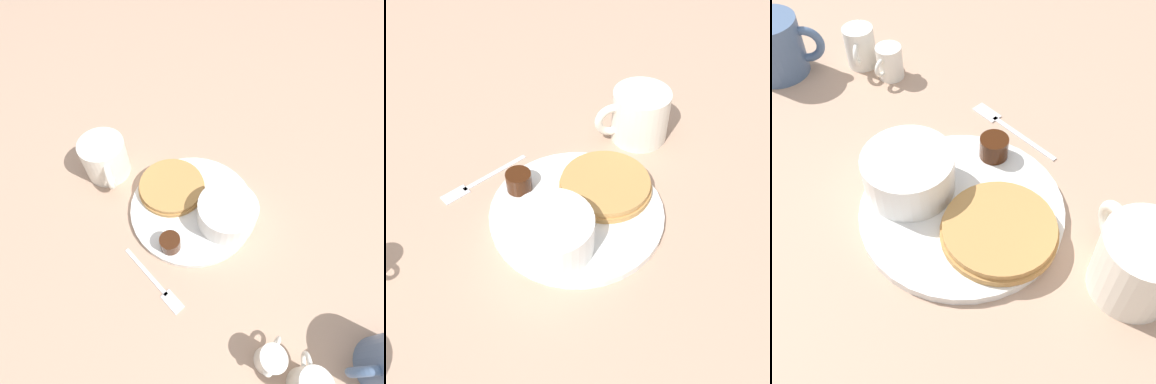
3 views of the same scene
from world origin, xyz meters
TOP-DOWN VIEW (x-y plane):
  - ground_plane at (0.00, 0.00)m, footprint 4.00×4.00m
  - plate at (0.00, 0.00)m, footprint 0.25×0.25m
  - pancake_stack at (0.04, -0.05)m, footprint 0.14×0.14m
  - bowl at (-0.06, 0.04)m, footprint 0.11×0.11m
  - syrup_cup at (0.05, 0.08)m, footprint 0.04×0.04m
  - butter_ramekin at (-0.07, 0.06)m, footprint 0.04×0.04m
  - coffee_mug at (0.17, -0.12)m, footprint 0.09×0.13m
  - creamer_pitcher_near at (-0.08, 0.28)m, footprint 0.04×0.05m
  - fork at (0.08, 0.15)m, footprint 0.10×0.13m

SIDE VIEW (x-z plane):
  - ground_plane at x=0.00m, z-range 0.00..0.00m
  - fork at x=0.08m, z-range 0.00..0.00m
  - plate at x=0.00m, z-range 0.00..0.01m
  - pancake_stack at x=0.04m, z-range 0.01..0.03m
  - syrup_cup at x=0.05m, z-range 0.01..0.04m
  - creamer_pitcher_near at x=-0.08m, z-range 0.00..0.05m
  - butter_ramekin at x=-0.07m, z-range 0.01..0.05m
  - bowl at x=-0.06m, z-range 0.01..0.07m
  - coffee_mug at x=0.17m, z-range 0.00..0.09m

